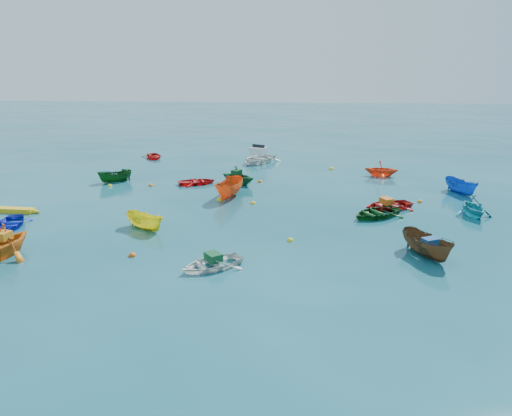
# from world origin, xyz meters

# --- Properties ---
(ground) EXTENTS (160.00, 160.00, 0.00)m
(ground) POSITION_xyz_m (0.00, 0.00, 0.00)
(ground) COLOR #0A404A
(ground) RESTS_ON ground
(dinghy_blue_sw) EXTENTS (2.71, 3.22, 0.57)m
(dinghy_blue_sw) POSITION_xyz_m (-12.72, 2.05, 0.00)
(dinghy_blue_sw) COLOR #0E1EBA
(dinghy_blue_sw) RESTS_ON ground
(dinghy_white_near) EXTENTS (3.38, 3.24, 0.57)m
(dinghy_white_near) POSITION_xyz_m (-1.39, -2.52, 0.00)
(dinghy_white_near) COLOR silver
(dinghy_white_near) RESTS_ON ground
(sampan_brown_mid) EXTENTS (2.34, 3.23, 1.17)m
(sampan_brown_mid) POSITION_xyz_m (7.99, -0.62, 0.00)
(sampan_brown_mid) COLOR #4F341C
(sampan_brown_mid) RESTS_ON ground
(dinghy_orange_w) EXTENTS (3.26, 3.56, 1.58)m
(dinghy_orange_w) POSITION_xyz_m (-10.82, -1.90, 0.00)
(dinghy_orange_w) COLOR orange
(dinghy_orange_w) RESTS_ON ground
(sampan_yellow_mid) EXTENTS (2.69, 2.26, 1.00)m
(sampan_yellow_mid) POSITION_xyz_m (-5.54, 2.17, 0.00)
(sampan_yellow_mid) COLOR yellow
(sampan_yellow_mid) RESTS_ON ground
(dinghy_green_e) EXTENTS (3.81, 3.60, 0.64)m
(dinghy_green_e) POSITION_xyz_m (6.69, 5.10, 0.00)
(dinghy_green_e) COLOR #0F4317
(dinghy_green_e) RESTS_ON ground
(dinghy_cyan_se) EXTENTS (2.29, 2.59, 1.27)m
(dinghy_cyan_se) POSITION_xyz_m (12.13, 5.62, 0.00)
(dinghy_cyan_se) COLOR teal
(dinghy_cyan_se) RESTS_ON ground
(dinghy_red_nw) EXTENTS (3.08, 2.62, 0.54)m
(dinghy_red_nw) POSITION_xyz_m (-4.61, 11.90, 0.00)
(dinghy_red_nw) COLOR red
(dinghy_red_nw) RESTS_ON ground
(sampan_orange_n) EXTENTS (2.06, 3.62, 1.32)m
(sampan_orange_n) POSITION_xyz_m (-1.91, 8.58, 0.00)
(sampan_orange_n) COLOR #E25115
(sampan_orange_n) RESTS_ON ground
(dinghy_green_n) EXTENTS (3.40, 3.27, 1.38)m
(dinghy_green_n) POSITION_xyz_m (-1.74, 12.07, 0.00)
(dinghy_green_n) COLOR #145628
(dinghy_green_n) RESTS_ON ground
(dinghy_red_ne) EXTENTS (3.71, 3.30, 0.63)m
(dinghy_red_ne) POSITION_xyz_m (7.62, 6.67, 0.00)
(dinghy_red_ne) COLOR #AD130E
(dinghy_red_ne) RESTS_ON ground
(sampan_blue_far) EXTENTS (2.03, 3.00, 1.08)m
(sampan_blue_far) POSITION_xyz_m (13.07, 10.57, 0.00)
(sampan_blue_far) COLOR #0D45AE
(sampan_blue_far) RESTS_ON ground
(dinghy_red_far) EXTENTS (2.77, 3.13, 0.54)m
(dinghy_red_far) POSITION_xyz_m (-10.14, 21.03, 0.00)
(dinghy_red_far) COLOR #B4120F
(dinghy_red_far) RESTS_ON ground
(dinghy_orange_far) EXTENTS (2.71, 2.43, 1.27)m
(dinghy_orange_far) POSITION_xyz_m (8.73, 15.26, 0.00)
(dinghy_orange_far) COLOR #F54717
(dinghy_orange_far) RESTS_ON ground
(sampan_green_far) EXTENTS (2.54, 2.17, 0.95)m
(sampan_green_far) POSITION_xyz_m (-10.55, 12.20, 0.00)
(sampan_green_far) COLOR #0F4313
(sampan_green_far) RESTS_ON ground
(kayak_yellow) EXTENTS (3.61, 0.79, 0.35)m
(kayak_yellow) POSITION_xyz_m (-14.15, 4.58, 0.00)
(kayak_yellow) COLOR gold
(kayak_yellow) RESTS_ON ground
(motorboat_white) EXTENTS (4.45, 4.93, 1.44)m
(motorboat_white) POSITION_xyz_m (-0.76, 19.77, 0.00)
(motorboat_white) COLOR silver
(motorboat_white) RESTS_ON ground
(tarp_green_a) EXTENTS (0.87, 0.90, 0.35)m
(tarp_green_a) POSITION_xyz_m (-1.31, -2.46, 0.46)
(tarp_green_a) COLOR #134C26
(tarp_green_a) RESTS_ON dinghy_white_near
(tarp_blue_a) EXTENTS (0.79, 0.72, 0.31)m
(tarp_blue_a) POSITION_xyz_m (8.06, -0.76, 0.74)
(tarp_blue_a) COLOR navy
(tarp_blue_a) RESTS_ON sampan_brown_mid
(tarp_orange_a) EXTENTS (0.87, 0.73, 0.36)m
(tarp_orange_a) POSITION_xyz_m (-10.80, -1.85, 0.97)
(tarp_orange_a) COLOR orange
(tarp_orange_a) RESTS_ON dinghy_orange_w
(tarp_green_b) EXTENTS (0.77, 0.83, 0.32)m
(tarp_green_b) POSITION_xyz_m (-1.83, 12.12, 0.85)
(tarp_green_b) COLOR #10431D
(tarp_green_b) RESTS_ON dinghy_green_n
(tarp_orange_b) EXTENTS (0.81, 0.90, 0.35)m
(tarp_orange_b) POSITION_xyz_m (7.53, 6.63, 0.49)
(tarp_orange_b) COLOR orange
(tarp_orange_b) RESTS_ON dinghy_red_ne
(buoy_or_a) EXTENTS (0.34, 0.34, 0.34)m
(buoy_or_a) POSITION_xyz_m (-5.12, -1.49, 0.00)
(buoy_or_a) COLOR #CF500B
(buoy_or_a) RESTS_ON ground
(buoy_ye_a) EXTENTS (0.31, 0.31, 0.31)m
(buoy_ye_a) POSITION_xyz_m (1.93, 0.91, 0.00)
(buoy_ye_a) COLOR yellow
(buoy_ye_a) RESTS_ON ground
(buoy_ye_b) EXTENTS (0.30, 0.30, 0.30)m
(buoy_ye_b) POSITION_xyz_m (-10.51, 10.89, 0.00)
(buoy_ye_b) COLOR yellow
(buoy_ye_b) RESTS_ON ground
(buoy_or_c) EXTENTS (0.32, 0.32, 0.32)m
(buoy_or_c) POSITION_xyz_m (-7.73, 11.19, 0.00)
(buoy_or_c) COLOR orange
(buoy_or_c) RESTS_ON ground
(buoy_ye_c) EXTENTS (0.33, 0.33, 0.33)m
(buoy_ye_c) POSITION_xyz_m (-0.33, 7.25, 0.00)
(buoy_ye_c) COLOR yellow
(buoy_ye_c) RESTS_ON ground
(buoy_or_d) EXTENTS (0.30, 0.30, 0.30)m
(buoy_or_d) POSITION_xyz_m (9.88, 8.24, 0.00)
(buoy_or_d) COLOR orange
(buoy_or_d) RESTS_ON ground
(buoy_ye_d) EXTENTS (0.38, 0.38, 0.38)m
(buoy_ye_d) POSITION_xyz_m (-2.44, 7.82, 0.00)
(buoy_ye_d) COLOR yellow
(buoy_ye_d) RESTS_ON ground
(buoy_or_e) EXTENTS (0.35, 0.35, 0.35)m
(buoy_or_e) POSITION_xyz_m (-0.23, 12.77, 0.00)
(buoy_or_e) COLOR orange
(buoy_or_e) RESTS_ON ground
(buoy_ye_e) EXTENTS (0.38, 0.38, 0.38)m
(buoy_ye_e) POSITION_xyz_m (5.19, 17.39, 0.00)
(buoy_ye_e) COLOR yellow
(buoy_ye_e) RESTS_ON ground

